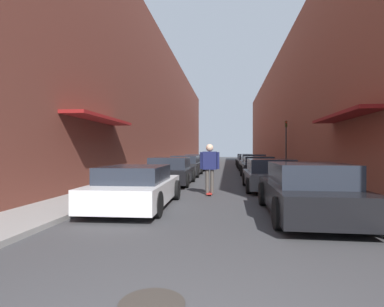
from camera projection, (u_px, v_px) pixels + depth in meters
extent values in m
plane|color=#38383A|center=(222.00, 171.00, 23.85)|extent=(121.28, 121.28, 0.00)
cube|color=gray|center=(181.00, 167.00, 29.82)|extent=(1.80, 55.13, 0.12)
cube|color=gray|center=(267.00, 167.00, 28.83)|extent=(1.80, 55.13, 0.12)
cube|color=brown|center=(153.00, 110.00, 30.12)|extent=(4.00, 55.13, 11.53)
cube|color=maroon|center=(101.00, 119.00, 12.06)|extent=(1.00, 4.80, 0.12)
cube|color=brown|center=(298.00, 112.00, 28.44)|extent=(4.00, 55.13, 10.69)
cube|color=maroon|center=(345.00, 116.00, 10.96)|extent=(1.00, 4.80, 0.12)
cube|color=silver|center=(137.00, 191.00, 8.62)|extent=(1.99, 4.41, 0.57)
cube|color=#232833|center=(135.00, 174.00, 8.40)|extent=(1.70, 2.31, 0.44)
cylinder|color=black|center=(123.00, 189.00, 10.07)|extent=(0.18, 0.64, 0.64)
cylinder|color=black|center=(176.00, 190.00, 9.86)|extent=(0.18, 0.64, 0.64)
cylinder|color=black|center=(85.00, 203.00, 7.39)|extent=(0.18, 0.64, 0.64)
cylinder|color=black|center=(157.00, 204.00, 7.17)|extent=(0.18, 0.64, 0.64)
cube|color=black|center=(171.00, 174.00, 14.41)|extent=(2.00, 4.13, 0.61)
cube|color=#232833|center=(170.00, 163.00, 14.20)|extent=(1.73, 2.16, 0.52)
cylinder|color=black|center=(158.00, 176.00, 15.78)|extent=(0.18, 0.63, 0.63)
cylinder|color=black|center=(193.00, 176.00, 15.56)|extent=(0.18, 0.63, 0.63)
cylinder|color=black|center=(145.00, 180.00, 13.26)|extent=(0.18, 0.63, 0.63)
cylinder|color=black|center=(187.00, 181.00, 13.04)|extent=(0.18, 0.63, 0.63)
cube|color=#232326|center=(186.00, 168.00, 19.52)|extent=(1.79, 4.57, 0.66)
cube|color=#232833|center=(186.00, 159.00, 19.29)|extent=(1.58, 2.38, 0.47)
cylinder|color=black|center=(177.00, 169.00, 21.03)|extent=(0.18, 0.68, 0.68)
cylinder|color=black|center=(201.00, 169.00, 20.82)|extent=(0.18, 0.68, 0.68)
cylinder|color=black|center=(169.00, 172.00, 18.22)|extent=(0.18, 0.68, 0.68)
cylinder|color=black|center=(197.00, 172.00, 18.01)|extent=(0.18, 0.68, 0.68)
cube|color=black|center=(196.00, 164.00, 25.33)|extent=(1.82, 4.56, 0.59)
cube|color=#232833|center=(196.00, 158.00, 25.10)|extent=(1.57, 2.38, 0.54)
cylinder|color=black|center=(188.00, 165.00, 26.82)|extent=(0.18, 0.72, 0.72)
cylinder|color=black|center=(207.00, 165.00, 26.62)|extent=(0.18, 0.72, 0.72)
cylinder|color=black|center=(184.00, 167.00, 24.04)|extent=(0.18, 0.72, 0.72)
cylinder|color=black|center=(205.00, 167.00, 23.84)|extent=(0.18, 0.72, 0.72)
cube|color=black|center=(306.00, 196.00, 7.36)|extent=(1.88, 4.50, 0.61)
cube|color=#232833|center=(309.00, 174.00, 7.14)|extent=(1.64, 2.35, 0.51)
cylinder|color=black|center=(262.00, 194.00, 8.85)|extent=(0.18, 0.68, 0.68)
cylinder|color=black|center=(326.00, 195.00, 8.64)|extent=(0.18, 0.68, 0.68)
cylinder|color=black|center=(278.00, 213.00, 6.09)|extent=(0.18, 0.68, 0.68)
cylinder|color=black|center=(372.00, 215.00, 5.88)|extent=(0.18, 0.68, 0.68)
cube|color=#515459|center=(269.00, 179.00, 12.48)|extent=(1.99, 4.14, 0.58)
cube|color=#232833|center=(270.00, 166.00, 12.27)|extent=(1.73, 2.16, 0.53)
cylinder|color=black|center=(245.00, 179.00, 13.86)|extent=(0.18, 0.61, 0.61)
cylinder|color=black|center=(287.00, 180.00, 13.63)|extent=(0.18, 0.61, 0.61)
cylinder|color=black|center=(248.00, 185.00, 11.33)|extent=(0.18, 0.61, 0.61)
cylinder|color=black|center=(300.00, 186.00, 11.10)|extent=(0.18, 0.61, 0.61)
cube|color=black|center=(258.00, 169.00, 17.85)|extent=(1.84, 4.01, 0.68)
cube|color=#232833|center=(258.00, 160.00, 17.65)|extent=(1.61, 2.09, 0.42)
cylinder|color=black|center=(242.00, 171.00, 19.19)|extent=(0.18, 0.70, 0.70)
cylinder|color=black|center=(270.00, 171.00, 18.98)|extent=(0.18, 0.70, 0.70)
cylinder|color=black|center=(244.00, 174.00, 16.73)|extent=(0.18, 0.70, 0.70)
cylinder|color=black|center=(276.00, 174.00, 16.52)|extent=(0.18, 0.70, 0.70)
cube|color=#515459|center=(253.00, 165.00, 22.69)|extent=(1.92, 4.13, 0.70)
cube|color=#232833|center=(253.00, 158.00, 22.48)|extent=(1.67, 2.16, 0.49)
cylinder|color=black|center=(240.00, 167.00, 24.07)|extent=(0.18, 0.66, 0.66)
cylinder|color=black|center=(263.00, 167.00, 23.85)|extent=(0.18, 0.66, 0.66)
cylinder|color=black|center=(241.00, 169.00, 21.54)|extent=(0.18, 0.66, 0.66)
cylinder|color=black|center=(267.00, 169.00, 21.32)|extent=(0.18, 0.66, 0.66)
cube|color=#232326|center=(248.00, 163.00, 27.97)|extent=(1.94, 4.07, 0.58)
cube|color=#232833|center=(248.00, 158.00, 27.77)|extent=(1.69, 2.12, 0.48)
cylinder|color=black|center=(237.00, 164.00, 29.33)|extent=(0.18, 0.70, 0.70)
cylinder|color=black|center=(257.00, 164.00, 29.11)|extent=(0.18, 0.70, 0.70)
cylinder|color=black|center=(238.00, 165.00, 26.84)|extent=(0.18, 0.70, 0.70)
cylinder|color=black|center=(260.00, 165.00, 26.62)|extent=(0.18, 0.70, 0.70)
cube|color=gray|center=(244.00, 161.00, 33.14)|extent=(1.76, 4.07, 0.64)
cube|color=#232833|center=(244.00, 156.00, 32.94)|extent=(1.53, 2.12, 0.48)
cylinder|color=black|center=(236.00, 162.00, 34.49)|extent=(0.18, 0.66, 0.66)
cylinder|color=black|center=(251.00, 162.00, 34.29)|extent=(0.18, 0.66, 0.66)
cylinder|color=black|center=(237.00, 163.00, 32.00)|extent=(0.18, 0.66, 0.66)
cylinder|color=black|center=(253.00, 163.00, 31.80)|extent=(0.18, 0.66, 0.66)
cube|color=#B2231E|center=(210.00, 193.00, 10.96)|extent=(0.20, 0.78, 0.02)
cylinder|color=beige|center=(208.00, 193.00, 11.21)|extent=(0.03, 0.06, 0.06)
cylinder|color=beige|center=(212.00, 193.00, 11.20)|extent=(0.03, 0.06, 0.06)
cylinder|color=beige|center=(207.00, 195.00, 10.72)|extent=(0.03, 0.06, 0.06)
cylinder|color=beige|center=(211.00, 195.00, 10.70)|extent=(0.03, 0.06, 0.06)
cylinder|color=#47423D|center=(207.00, 181.00, 10.96)|extent=(0.13, 0.13, 0.86)
cylinder|color=#47423D|center=(212.00, 181.00, 10.94)|extent=(0.13, 0.13, 0.86)
cube|color=#191E4C|center=(210.00, 160.00, 10.95)|extent=(0.51, 0.23, 0.66)
sphere|color=beige|center=(210.00, 148.00, 10.94)|extent=(0.27, 0.27, 0.27)
cylinder|color=#191E4C|center=(201.00, 160.00, 10.98)|extent=(0.10, 0.10, 0.62)
cylinder|color=#191E4C|center=(218.00, 161.00, 10.91)|extent=(0.10, 0.10, 0.62)
cylinder|color=#332D28|center=(152.00, 304.00, 3.11)|extent=(0.70, 0.70, 0.02)
cylinder|color=#2D2D2D|center=(286.00, 146.00, 22.05)|extent=(0.10, 0.10, 3.71)
cube|color=#332D0F|center=(286.00, 124.00, 22.04)|extent=(0.16, 0.16, 0.45)
sphere|color=red|center=(286.00, 122.00, 21.95)|extent=(0.11, 0.11, 0.11)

